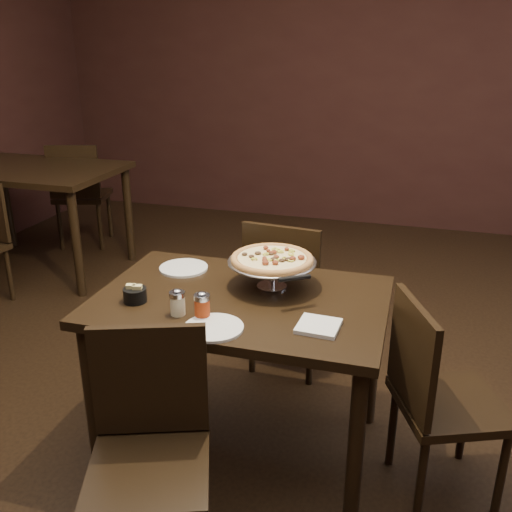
# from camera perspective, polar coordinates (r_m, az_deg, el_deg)

# --- Properties ---
(room) EXTENTS (6.04, 7.04, 2.84)m
(room) POSITION_cam_1_polar(r_m,az_deg,el_deg) (2.24, 0.29, 12.13)
(room) COLOR black
(room) RESTS_ON ground
(dining_table) EXTENTS (1.20, 0.81, 0.74)m
(dining_table) POSITION_cam_1_polar(r_m,az_deg,el_deg) (2.40, -1.49, -6.24)
(dining_table) COLOR black
(dining_table) RESTS_ON ground
(background_table) EXTENTS (1.32, 0.88, 0.82)m
(background_table) POSITION_cam_1_polar(r_m,az_deg,el_deg) (4.74, -21.47, 6.97)
(background_table) COLOR black
(background_table) RESTS_ON ground
(pizza_stand) EXTENTS (0.38, 0.38, 0.16)m
(pizza_stand) POSITION_cam_1_polar(r_m,az_deg,el_deg) (2.41, 1.61, -0.34)
(pizza_stand) COLOR silver
(pizza_stand) RESTS_ON dining_table
(parmesan_shaker) EXTENTS (0.06, 0.06, 0.11)m
(parmesan_shaker) POSITION_cam_1_polar(r_m,az_deg,el_deg) (2.22, -7.85, -4.63)
(parmesan_shaker) COLOR #F6EDBF
(parmesan_shaker) RESTS_ON dining_table
(pepper_flake_shaker) EXTENTS (0.06, 0.06, 0.11)m
(pepper_flake_shaker) POSITION_cam_1_polar(r_m,az_deg,el_deg) (2.18, -5.41, -4.97)
(pepper_flake_shaker) COLOR maroon
(pepper_flake_shaker) RESTS_ON dining_table
(packet_caddy) EXTENTS (0.09, 0.09, 0.07)m
(packet_caddy) POSITION_cam_1_polar(r_m,az_deg,el_deg) (2.36, -12.02, -3.78)
(packet_caddy) COLOR black
(packet_caddy) RESTS_ON dining_table
(napkin_stack) EXTENTS (0.16, 0.16, 0.02)m
(napkin_stack) POSITION_cam_1_polar(r_m,az_deg,el_deg) (2.13, 6.27, -6.98)
(napkin_stack) COLOR silver
(napkin_stack) RESTS_ON dining_table
(plate_left) EXTENTS (0.22, 0.22, 0.01)m
(plate_left) POSITION_cam_1_polar(r_m,az_deg,el_deg) (2.66, -7.25, -1.20)
(plate_left) COLOR white
(plate_left) RESTS_ON dining_table
(plate_near) EXTENTS (0.22, 0.22, 0.01)m
(plate_near) POSITION_cam_1_polar(r_m,az_deg,el_deg) (2.12, -4.25, -7.16)
(plate_near) COLOR white
(plate_near) RESTS_ON dining_table
(serving_spatula) EXTENTS (0.17, 0.17, 0.02)m
(serving_spatula) POSITION_cam_1_polar(r_m,az_deg,el_deg) (2.23, 3.85, -2.28)
(serving_spatula) COLOR silver
(serving_spatula) RESTS_ON pizza_stand
(chair_far) EXTENTS (0.45, 0.45, 0.88)m
(chair_far) POSITION_cam_1_polar(r_m,az_deg,el_deg) (3.06, 3.15, -3.51)
(chair_far) COLOR black
(chair_far) RESTS_ON ground
(chair_near) EXTENTS (0.51, 0.51, 0.85)m
(chair_near) POSITION_cam_1_polar(r_m,az_deg,el_deg) (2.06, -10.59, -17.96)
(chair_near) COLOR black
(chair_near) RESTS_ON ground
(chair_side) EXTENTS (0.52, 0.52, 0.85)m
(chair_side) POSITION_cam_1_polar(r_m,az_deg,el_deg) (2.37, 17.52, -12.94)
(chair_side) COLOR black
(chair_side) RESTS_ON ground
(bg_chair_far) EXTENTS (0.54, 0.54, 0.92)m
(bg_chair_far) POSITION_cam_1_polar(r_m,az_deg,el_deg) (5.21, -17.21, 6.23)
(bg_chair_far) COLOR black
(bg_chair_far) RESTS_ON ground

